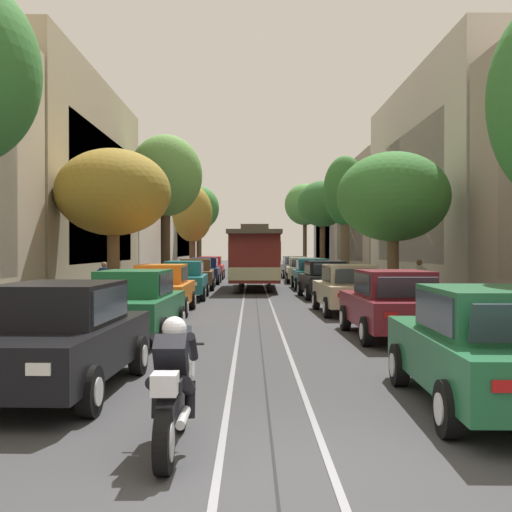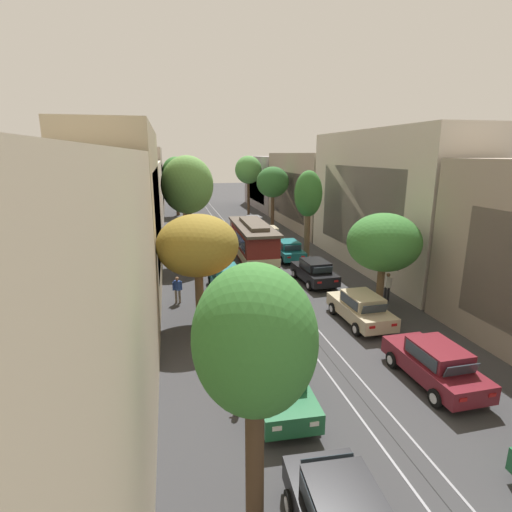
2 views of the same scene
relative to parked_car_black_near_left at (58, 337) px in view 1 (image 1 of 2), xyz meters
name	(u,v)px [view 1 (image 1 of 2)]	position (x,y,z in m)	size (l,w,h in m)	color
ground_plane	(255,289)	(3.02, 24.34, -0.80)	(173.65, 173.65, 0.00)	#38383A
trolley_track_rails	(255,284)	(3.02, 29.29, -0.79)	(1.14, 77.46, 0.01)	gray
building_facade_left	(103,212)	(-6.54, 30.96, 3.60)	(5.82, 69.16, 9.91)	#BCAD93
building_facade_right	(411,211)	(12.37, 28.87, 3.58)	(5.08, 69.16, 10.00)	gray
parked_car_black_near_left	(58,337)	(0.00, 0.00, 0.00)	(2.14, 4.42, 1.58)	black
parked_car_green_second_left	(134,304)	(0.06, 5.64, 0.00)	(2.11, 4.41, 1.58)	#1E6038
parked_car_orange_mid_left	(162,289)	(-0.11, 11.42, 0.00)	(2.00, 4.36, 1.58)	orange
parked_car_teal_fourth_left	(184,280)	(-0.02, 17.49, 0.00)	(2.05, 4.38, 1.58)	#196B70
parked_car_brown_fifth_left	(196,274)	(-0.08, 23.86, 0.00)	(2.10, 4.41, 1.58)	brown
parked_car_navy_sixth_left	(204,270)	(-0.02, 29.21, 0.00)	(2.02, 4.37, 1.58)	#19234C
parked_car_red_far_left	(210,268)	(-0.06, 35.43, 0.00)	(2.02, 4.37, 1.58)	red
parked_car_green_near_right	(489,347)	(5.88, -1.04, 0.00)	(2.09, 4.40, 1.58)	#1E6038
parked_car_maroon_second_right	(393,304)	(6.12, 5.63, 0.00)	(2.06, 4.39, 1.58)	maroon
parked_car_beige_mid_right	(349,289)	(5.95, 11.25, 0.00)	(2.08, 4.39, 1.58)	#C1B28E
parked_car_black_fourth_right	(324,279)	(5.93, 17.84, 0.00)	(2.12, 4.41, 1.58)	black
parked_car_teal_fifth_right	(312,274)	(5.98, 24.02, 0.00)	(2.01, 4.36, 1.58)	#196B70
parked_car_beige_sixth_right	(302,270)	(5.95, 30.39, 0.00)	(2.09, 4.40, 1.58)	#C1B28E
parked_car_grey_far_right	(294,267)	(5.96, 37.25, 0.00)	(2.14, 4.42, 1.58)	slate
street_tree_kerb_left_second	(113,193)	(-2.01, 13.01, 3.24)	(4.00, 4.09, 5.58)	brown
street_tree_kerb_left_mid	(165,177)	(-1.82, 25.14, 5.18)	(3.98, 3.25, 8.27)	#4C3826
street_tree_kerb_left_fourth	(192,214)	(-1.59, 38.44, 3.89)	(2.99, 3.17, 6.85)	brown
street_tree_kerb_left_far	(199,209)	(-2.07, 50.42, 5.08)	(3.77, 3.86, 7.99)	#4C3826
street_tree_kerb_right_second	(393,197)	(7.66, 12.47, 3.05)	(3.85, 3.79, 5.40)	brown
street_tree_kerb_right_mid	(345,194)	(7.83, 24.77, 4.24)	(2.32, 1.88, 7.09)	brown
street_tree_kerb_right_fourth	(322,205)	(7.95, 36.60, 4.50)	(3.58, 3.03, 7.02)	#4C3826
street_tree_kerb_right_far	(305,205)	(7.74, 49.12, 5.36)	(3.70, 3.51, 8.10)	#4C3826
cable_car_trolley	(255,257)	(3.02, 23.66, 0.86)	(2.72, 9.16, 3.28)	maroon
motorcycle_with_rider	(173,388)	(2.00, -2.71, -0.15)	(0.56, 1.99, 1.37)	black
pedestrian_on_left_pavement	(104,279)	(-3.05, 16.09, 0.08)	(0.55, 0.41, 1.57)	slate
pedestrian_on_right_pavement	(419,280)	(8.90, 13.77, 0.17)	(0.55, 0.42, 1.71)	black
fire_hydrant	(69,321)	(-1.41, 5.45, -0.38)	(0.40, 0.22, 0.84)	red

